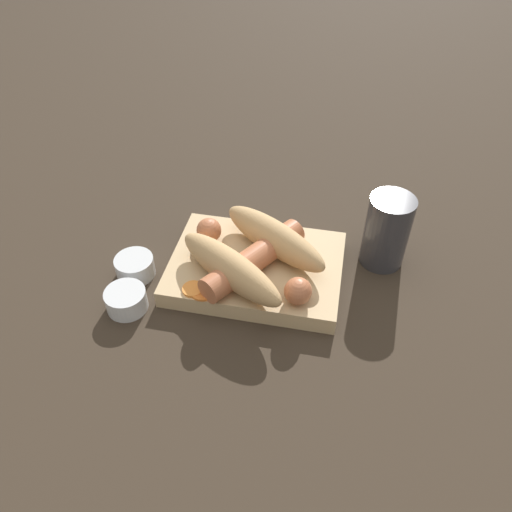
{
  "coord_description": "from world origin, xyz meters",
  "views": [
    {
      "loc": [
        -0.1,
        0.47,
        0.49
      ],
      "look_at": [
        0.0,
        0.0,
        0.04
      ],
      "focal_mm": 35.0,
      "sensor_mm": 36.0,
      "label": 1
    }
  ],
  "objects_px": {
    "bread_roll": "(253,252)",
    "drink_glass": "(387,231)",
    "food_tray": "(256,268)",
    "condiment_cup_far": "(126,301)",
    "condiment_cup_near": "(135,268)",
    "sausage": "(251,259)"
  },
  "relations": [
    {
      "from": "food_tray",
      "to": "condiment_cup_far",
      "type": "bearing_deg",
      "value": 31.04
    },
    {
      "from": "food_tray",
      "to": "sausage",
      "type": "height_order",
      "value": "sausage"
    },
    {
      "from": "bread_roll",
      "to": "drink_glass",
      "type": "distance_m",
      "value": 0.19
    },
    {
      "from": "bread_roll",
      "to": "drink_glass",
      "type": "xyz_separation_m",
      "value": [
        -0.17,
        -0.07,
        0.0
      ]
    },
    {
      "from": "sausage",
      "to": "drink_glass",
      "type": "distance_m",
      "value": 0.19
    },
    {
      "from": "condiment_cup_near",
      "to": "condiment_cup_far",
      "type": "bearing_deg",
      "value": 100.95
    },
    {
      "from": "condiment_cup_far",
      "to": "drink_glass",
      "type": "relative_size",
      "value": 0.5
    },
    {
      "from": "condiment_cup_near",
      "to": "bread_roll",
      "type": "bearing_deg",
      "value": -172.12
    },
    {
      "from": "condiment_cup_near",
      "to": "drink_glass",
      "type": "distance_m",
      "value": 0.35
    },
    {
      "from": "food_tray",
      "to": "sausage",
      "type": "xyz_separation_m",
      "value": [
        0.0,
        0.01,
        0.03
      ]
    },
    {
      "from": "bread_roll",
      "to": "condiment_cup_near",
      "type": "distance_m",
      "value": 0.17
    },
    {
      "from": "bread_roll",
      "to": "condiment_cup_far",
      "type": "xyz_separation_m",
      "value": [
        0.15,
        0.08,
        -0.04
      ]
    },
    {
      "from": "condiment_cup_far",
      "to": "drink_glass",
      "type": "xyz_separation_m",
      "value": [
        -0.32,
        -0.16,
        0.04
      ]
    },
    {
      "from": "sausage",
      "to": "condiment_cup_near",
      "type": "relative_size",
      "value": 3.25
    },
    {
      "from": "food_tray",
      "to": "drink_glass",
      "type": "height_order",
      "value": "drink_glass"
    },
    {
      "from": "bread_roll",
      "to": "condiment_cup_near",
      "type": "bearing_deg",
      "value": 7.88
    },
    {
      "from": "sausage",
      "to": "drink_glass",
      "type": "xyz_separation_m",
      "value": [
        -0.17,
        -0.08,
        0.01
      ]
    },
    {
      "from": "sausage",
      "to": "condiment_cup_near",
      "type": "bearing_deg",
      "value": 6.26
    },
    {
      "from": "food_tray",
      "to": "condiment_cup_far",
      "type": "relative_size",
      "value": 4.36
    },
    {
      "from": "bread_roll",
      "to": "drink_glass",
      "type": "height_order",
      "value": "drink_glass"
    },
    {
      "from": "food_tray",
      "to": "drink_glass",
      "type": "distance_m",
      "value": 0.18
    },
    {
      "from": "food_tray",
      "to": "bread_roll",
      "type": "bearing_deg",
      "value": 77.29
    }
  ]
}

